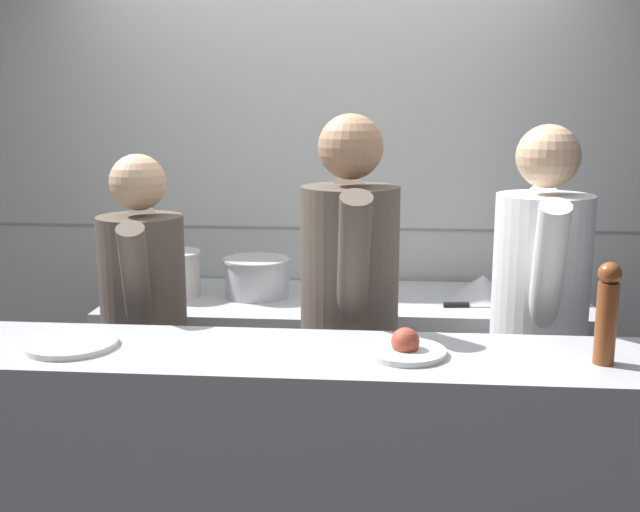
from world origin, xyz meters
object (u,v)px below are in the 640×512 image
(pepper_mill, at_px, (607,311))
(chef_sous, at_px, (349,328))
(sauce_pot, at_px, (257,276))
(mixing_bowl_steel, at_px, (483,286))
(chef_line, at_px, (538,332))
(oven_range, at_px, (218,386))
(stock_pot, at_px, (172,272))
(chefs_knife, at_px, (478,305))
(plated_dish_main, at_px, (71,344))
(plated_dish_appetiser, at_px, (405,348))
(chef_head_cook, at_px, (145,338))

(pepper_mill, bearing_deg, chef_sous, 143.47)
(sauce_pot, relative_size, mixing_bowl_steel, 1.07)
(mixing_bowl_steel, distance_m, chef_line, 0.67)
(oven_range, height_order, stock_pot, stock_pot)
(chefs_knife, height_order, plated_dish_main, plated_dish_main)
(sauce_pot, xyz_separation_m, chef_line, (1.15, -0.66, -0.04))
(sauce_pot, xyz_separation_m, pepper_mill, (1.20, -1.28, 0.22))
(stock_pot, bearing_deg, mixing_bowl_steel, 1.19)
(chef_sous, bearing_deg, sauce_pot, 116.37)
(plated_dish_appetiser, bearing_deg, stock_pot, 130.46)
(sauce_pot, height_order, chef_head_cook, chef_head_cook)
(chef_line, bearing_deg, chefs_knife, 113.77)
(oven_range, distance_m, stock_pot, 0.59)
(oven_range, relative_size, plated_dish_main, 3.45)
(plated_dish_main, bearing_deg, chef_sous, 33.44)
(stock_pot, bearing_deg, oven_range, 1.11)
(chef_line, bearing_deg, oven_range, 161.10)
(chefs_knife, distance_m, chef_line, 0.52)
(plated_dish_main, bearing_deg, chef_head_cook, 87.77)
(mixing_bowl_steel, relative_size, chef_head_cook, 0.18)
(sauce_pot, height_order, pepper_mill, pepper_mill)
(mixing_bowl_steel, relative_size, chef_sous, 0.17)
(stock_pot, height_order, chef_head_cook, chef_head_cook)
(mixing_bowl_steel, distance_m, chef_head_cook, 1.51)
(plated_dish_appetiser, height_order, chef_sous, chef_sous)
(oven_range, height_order, mixing_bowl_steel, mixing_bowl_steel)
(mixing_bowl_steel, bearing_deg, oven_range, -178.79)
(oven_range, height_order, chef_line, chef_line)
(pepper_mill, bearing_deg, chef_line, 94.77)
(chefs_knife, bearing_deg, pepper_mill, -79.49)
(chef_head_cook, distance_m, chef_line, 1.48)
(sauce_pot, bearing_deg, stock_pot, -176.17)
(sauce_pot, relative_size, chef_head_cook, 0.20)
(oven_range, height_order, plated_dish_appetiser, plated_dish_appetiser)
(plated_dish_main, bearing_deg, plated_dish_appetiser, 0.87)
(plated_dish_main, bearing_deg, chefs_knife, 39.52)
(plated_dish_main, relative_size, chef_sous, 0.16)
(chef_line, bearing_deg, sauce_pot, 156.63)
(oven_range, relative_size, chefs_knife, 2.55)
(oven_range, bearing_deg, plated_dish_main, -96.98)
(chefs_knife, bearing_deg, chef_sous, -132.90)
(chef_sous, distance_m, chef_line, 0.69)
(chef_head_cook, bearing_deg, stock_pot, 84.15)
(plated_dish_main, height_order, chef_sous, chef_sous)
(plated_dish_main, height_order, pepper_mill, pepper_mill)
(stock_pot, height_order, chefs_knife, stock_pot)
(plated_dish_main, distance_m, chef_sous, 0.98)
(mixing_bowl_steel, bearing_deg, stock_pot, -178.81)
(mixing_bowl_steel, relative_size, plated_dish_main, 1.07)
(chefs_knife, bearing_deg, plated_dish_main, -140.48)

